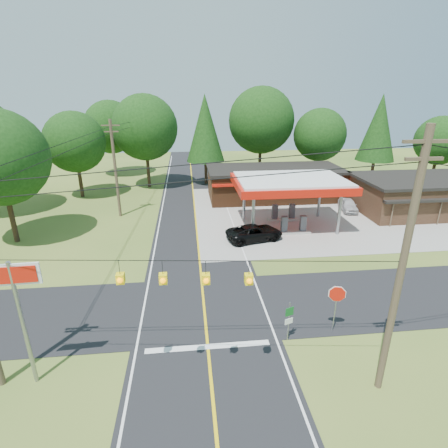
{
  "coord_description": "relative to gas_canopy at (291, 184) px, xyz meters",
  "views": [
    {
      "loc": [
        -0.75,
        -18.35,
        12.5
      ],
      "look_at": [
        2.0,
        7.0,
        2.8
      ],
      "focal_mm": 28.0,
      "sensor_mm": 36.0,
      "label": 1
    }
  ],
  "objects": [
    {
      "name": "ground",
      "position": [
        -9.0,
        -13.0,
        -4.27
      ],
      "size": [
        120.0,
        120.0,
        0.0
      ],
      "primitive_type": "plane",
      "color": "#466222",
      "rests_on": "ground"
    },
    {
      "name": "main_highway",
      "position": [
        -9.0,
        -13.0,
        -4.26
      ],
      "size": [
        8.0,
        120.0,
        0.02
      ],
      "primitive_type": "cube",
      "color": "black",
      "rests_on": "ground"
    },
    {
      "name": "cross_road",
      "position": [
        -9.0,
        -13.0,
        -4.25
      ],
      "size": [
        70.0,
        7.0,
        0.02
      ],
      "primitive_type": "cube",
      "color": "black",
      "rests_on": "ground"
    },
    {
      "name": "lane_center_yellow",
      "position": [
        -9.0,
        -13.0,
        -4.24
      ],
      "size": [
        0.15,
        110.0,
        0.0
      ],
      "primitive_type": "cube",
      "color": "yellow",
      "rests_on": "main_highway"
    },
    {
      "name": "gas_canopy",
      "position": [
        0.0,
        0.0,
        0.0
      ],
      "size": [
        10.6,
        7.4,
        4.88
      ],
      "color": "gray",
      "rests_on": "ground"
    },
    {
      "name": "convenience_store",
      "position": [
        1.0,
        9.98,
        -2.35
      ],
      "size": [
        16.4,
        7.55,
        3.8
      ],
      "color": "#502C16",
      "rests_on": "ground"
    },
    {
      "name": "utility_pole_near_right",
      "position": [
        -1.5,
        -20.0,
        1.69
      ],
      "size": [
        1.8,
        0.3,
        11.5
      ],
      "color": "#473828",
      "rests_on": "ground"
    },
    {
      "name": "utility_pole_far_left",
      "position": [
        -17.0,
        5.0,
        0.93
      ],
      "size": [
        1.8,
        0.3,
        10.0
      ],
      "color": "#473828",
      "rests_on": "ground"
    },
    {
      "name": "utility_pole_north",
      "position": [
        -15.5,
        22.0,
        0.48
      ],
      "size": [
        0.3,
        0.3,
        9.5
      ],
      "color": "#473828",
      "rests_on": "ground"
    },
    {
      "name": "overhead_beacons",
      "position": [
        -10.0,
        -19.0,
        1.95
      ],
      "size": [
        17.04,
        2.04,
        1.03
      ],
      "color": "black",
      "rests_on": "ground"
    },
    {
      "name": "treeline_backdrop",
      "position": [
        -8.18,
        11.01,
        3.22
      ],
      "size": [
        70.27,
        51.59,
        13.3
      ],
      "color": "#332316",
      "rests_on": "ground"
    },
    {
      "name": "suv_car",
      "position": [
        -3.93,
        -3.0,
        -3.57
      ],
      "size": [
        6.06,
        6.06,
        1.4
      ],
      "primitive_type": "imported",
      "rotation": [
        0.0,
        0.0,
        1.8
      ],
      "color": "black",
      "rests_on": "ground"
    },
    {
      "name": "sedan_car",
      "position": [
        8.0,
        4.0,
        -3.61
      ],
      "size": [
        4.47,
        4.47,
        1.32
      ],
      "primitive_type": "imported",
      "rotation": [
        0.0,
        0.0,
        -0.17
      ],
      "color": "silver",
      "rests_on": "ground"
    },
    {
      "name": "big_stop_sign",
      "position": [
        -17.0,
        -18.01,
        0.22
      ],
      "size": [
        2.28,
        0.21,
        6.13
      ],
      "color": "gray",
      "rests_on": "ground"
    },
    {
      "name": "octagonal_stop_sign",
      "position": [
        -2.0,
        -16.01,
        -2.1
      ],
      "size": [
        0.95,
        0.32,
        2.87
      ],
      "color": "gray",
      "rests_on": "ground"
    },
    {
      "name": "route_sign_post",
      "position": [
        -4.73,
        -16.52,
        -2.84
      ],
      "size": [
        0.47,
        0.19,
        2.38
      ],
      "color": "gray",
      "rests_on": "ground"
    }
  ]
}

